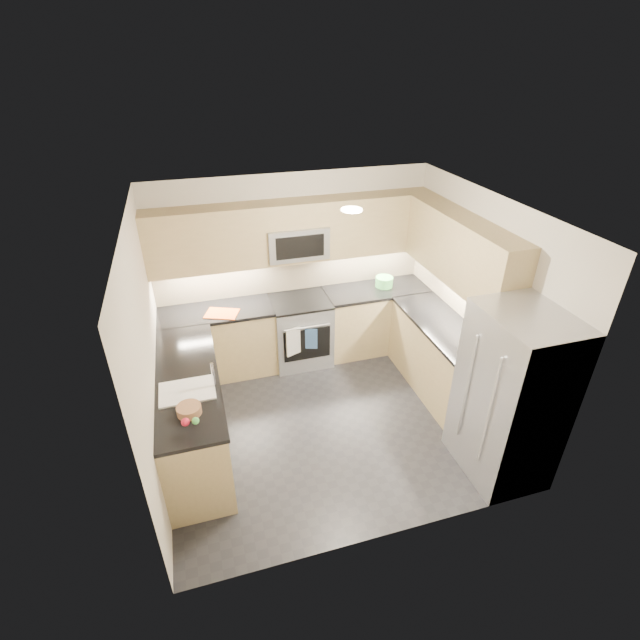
{
  "coord_description": "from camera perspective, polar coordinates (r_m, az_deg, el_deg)",
  "views": [
    {
      "loc": [
        -1.27,
        -3.94,
        3.76
      ],
      "look_at": [
        0.0,
        0.35,
        1.15
      ],
      "focal_mm": 26.0,
      "sensor_mm": 36.0,
      "label": 1
    }
  ],
  "objects": [
    {
      "name": "wall_front",
      "position": [
        3.66,
        8.95,
        -13.55
      ],
      "size": [
        3.6,
        0.02,
        2.5
      ],
      "primitive_type": "cube",
      "color": "beige",
      "rests_on": "floor"
    },
    {
      "name": "wall_back",
      "position": [
        6.21,
        -3.29,
        6.39
      ],
      "size": [
        3.6,
        0.02,
        2.5
      ],
      "primitive_type": "cube",
      "color": "beige",
      "rests_on": "floor"
    },
    {
      "name": "gas_range",
      "position": [
        6.3,
        -2.39,
        -1.39
      ],
      "size": [
        0.76,
        0.65,
        0.91
      ],
      "primitive_type": "cube",
      "color": "#A1A4A9",
      "rests_on": "floor"
    },
    {
      "name": "floor",
      "position": [
        5.59,
        1.04,
        -12.0
      ],
      "size": [
        3.6,
        3.2,
        0.0
      ],
      "primitive_type": "cube",
      "color": "#25252A",
      "rests_on": "ground"
    },
    {
      "name": "backsplash_right",
      "position": [
        5.93,
        16.61,
        3.32
      ],
      "size": [
        0.01,
        2.3,
        0.51
      ],
      "primitive_type": "cube",
      "color": "#C7B390",
      "rests_on": "wall_right"
    },
    {
      "name": "fruit_apple",
      "position": [
        4.14,
        -16.24,
        -11.97
      ],
      "size": [
        0.07,
        0.07,
        0.07
      ],
      "primitive_type": "sphere",
      "color": "red",
      "rests_on": "fruit_basket"
    },
    {
      "name": "countertop_peninsula",
      "position": [
        4.86,
        -16.12,
        -6.88
      ],
      "size": [
        0.63,
        2.0,
        0.04
      ],
      "primitive_type": "cube",
      "color": "black",
      "rests_on": "base_cab_peninsula"
    },
    {
      "name": "countertop_right",
      "position": [
        5.69,
        15.23,
        -0.81
      ],
      "size": [
        0.63,
        1.7,
        0.04
      ],
      "primitive_type": "cube",
      "color": "black",
      "rests_on": "base_cab_right"
    },
    {
      "name": "fridge_handle_left",
      "position": [
        4.49,
        20.02,
        -10.65
      ],
      "size": [
        0.02,
        0.02,
        1.2
      ],
      "primitive_type": "cylinder",
      "color": "#B2B5BA",
      "rests_on": "refrigerator"
    },
    {
      "name": "oven_handle",
      "position": [
        5.87,
        -1.59,
        -0.91
      ],
      "size": [
        0.6,
        0.02,
        0.02
      ],
      "primitive_type": "cylinder",
      "rotation": [
        0.0,
        1.57,
        0.0
      ],
      "color": "#B2B5BA",
      "rests_on": "gas_range"
    },
    {
      "name": "dish_towel_blue",
      "position": [
        5.96,
        -1.08,
        -2.34
      ],
      "size": [
        0.15,
        0.06,
        0.29
      ],
      "primitive_type": "cube",
      "rotation": [
        0.0,
        0.0,
        -0.32
      ],
      "color": "#2E4F7E",
      "rests_on": "oven_handle"
    },
    {
      "name": "wall_right",
      "position": [
        5.59,
        19.08,
        1.79
      ],
      "size": [
        0.02,
        3.2,
        2.5
      ],
      "primitive_type": "cube",
      "color": "beige",
      "rests_on": "floor"
    },
    {
      "name": "microwave_door",
      "position": [
        5.67,
        -2.45,
        8.96
      ],
      "size": [
        0.6,
        0.01,
        0.28
      ],
      "primitive_type": "cube",
      "color": "black",
      "rests_on": "microwave"
    },
    {
      "name": "base_cab_peninsula",
      "position": [
        5.15,
        -15.37,
        -11.07
      ],
      "size": [
        0.6,
        2.0,
        0.9
      ],
      "primitive_type": "cube",
      "color": "tan",
      "rests_on": "floor"
    },
    {
      "name": "backsplash_back",
      "position": [
        6.23,
        -3.27,
        5.91
      ],
      "size": [
        3.6,
        0.01,
        0.51
      ],
      "primitive_type": "cube",
      "color": "#C7B390",
      "rests_on": "wall_back"
    },
    {
      "name": "oven_door_glass",
      "position": [
        6.03,
        -1.61,
        -3.01
      ],
      "size": [
        0.62,
        0.02,
        0.45
      ],
      "primitive_type": "cube",
      "color": "black",
      "rests_on": "gas_range"
    },
    {
      "name": "microwave",
      "position": [
        5.86,
        -2.96,
        9.66
      ],
      "size": [
        0.76,
        0.4,
        0.4
      ],
      "primitive_type": "cube",
      "color": "gray",
      "rests_on": "upper_cab_back"
    },
    {
      "name": "upper_cab_back",
      "position": [
        5.84,
        -3.05,
        10.89
      ],
      "size": [
        3.6,
        0.35,
        0.75
      ],
      "primitive_type": "cube",
      "color": "tan",
      "rests_on": "wall_back"
    },
    {
      "name": "ceiling",
      "position": [
        4.32,
        1.35,
        13.33
      ],
      "size": [
        3.6,
        3.2,
        0.02
      ],
      "primitive_type": "cube",
      "color": "beige",
      "rests_on": "wall_back"
    },
    {
      "name": "fruit_pear",
      "position": [
        4.13,
        -15.08,
        -11.9
      ],
      "size": [
        0.06,
        0.06,
        0.06
      ],
      "primitive_type": "sphere",
      "color": "#50BA4F",
      "rests_on": "fruit_basket"
    },
    {
      "name": "base_cab_right",
      "position": [
        5.94,
        14.62,
        -4.7
      ],
      "size": [
        0.6,
        1.7,
        0.9
      ],
      "primitive_type": "cube",
      "color": "tan",
      "rests_on": "floor"
    },
    {
      "name": "dish_towel_check",
      "position": [
        5.91,
        -3.29,
        -2.69
      ],
      "size": [
        0.2,
        0.09,
        0.39
      ],
      "primitive_type": "cube",
      "rotation": [
        0.0,
        0.0,
        0.37
      ],
      "color": "silver",
      "rests_on": "oven_handle"
    },
    {
      "name": "countertop_back_right",
      "position": [
        6.41,
        6.97,
        3.73
      ],
      "size": [
        1.42,
        0.63,
        0.04
      ],
      "primitive_type": "cube",
      "color": "black",
      "rests_on": "base_cab_back_right"
    },
    {
      "name": "cutting_board",
      "position": [
        5.85,
        -11.98,
        0.79
      ],
      "size": [
        0.47,
        0.4,
        0.01
      ],
      "primitive_type": "cube",
      "rotation": [
        0.0,
        0.0,
        -0.39
      ],
      "color": "#F05716",
      "rests_on": "countertop_back_left"
    },
    {
      "name": "refrigerator",
      "position": [
        4.83,
        22.36,
        -8.74
      ],
      "size": [
        0.7,
        0.9,
        1.8
      ],
      "primitive_type": "cube",
      "color": "#A1A2A8",
      "rests_on": "floor"
    },
    {
      "name": "fruit_basket",
      "position": [
        4.37,
        -15.82,
        -10.59
      ],
      "size": [
        0.29,
        0.29,
        0.08
      ],
      "primitive_type": "cylinder",
      "rotation": [
        0.0,
        0.0,
        -0.38
      ],
      "color": "#A16E4B",
      "rests_on": "countertop_peninsula"
    },
    {
      "name": "upper_cab_right",
      "position": [
        5.46,
        16.99,
        8.2
      ],
      "size": [
        0.35,
        1.95,
        0.75
      ],
      "primitive_type": "cube",
      "color": "tan",
      "rests_on": "wall_right"
    },
    {
      "name": "wall_left",
      "position": [
        4.7,
        -20.31,
        -4.15
      ],
      "size": [
        0.02,
        3.2,
        2.5
      ],
      "primitive_type": "cube",
      "color": "beige",
      "rests_on": "floor"
    },
    {
      "name": "utensil_bowl",
      "position": [
        6.44,
        7.9,
        4.69
      ],
      "size": [
        0.3,
        0.3,
        0.14
      ],
      "primitive_type": "cylinder",
      "rotation": [
        0.0,
        0.0,
        -0.29
      ],
      "color": "#52C158",
      "rests_on": "countertop_back_right"
    },
    {
      "name": "faucet",
      "position": [
        4.56,
        -13.01,
        -6.65
      ],
      "size": [
        0.03,
        0.03,
        0.28
      ],
      "primitive_type": "cylinder",
      "color": "silver",
      "rests_on": "countertop_peninsula"
    },
    {
      "name": "base_cab_back_left",
      "position": [
        6.2,
        -12.26,
        -2.78
      ],
      "size": [
        1.42,
        0.6,
        0.9
      ],
      "primitive_type": "cube",
      "color": "tan",
      "rests_on": "floor"
    },
    {
      "name": "range_cooktop",
      "position": [
        6.07,
        -2.48,
        2.31
      ],
      "size": [
        0.76,
        0.65,
        0.03
      ],
      "primitive_type": "cube",
      "color": "black",
      "rests_on": "gas_range"
    },
    {
      "name": "sink_basin",
      "position": [
        4.68,
        -15.92,
        -9.06
      ],
      "size": [
        0.52,
        0.38,
        0.16
      ],
      "primitive_type": "cube",
      "color": "white",
      "rests_on": "base_cab_peninsula"
    },
    {
      "name": "fridge_handle_right",
      "position": [
        4.71,
        17.59,
        -8.01
      ],
      "size": [
        0.02,
        0.02,
        1.2
      ],
      "primitive_type": "cylinder",
      "color": "#B2B5BA",
      "rests_on": "refrigerator"
    },
    {
      "name": "countertop_back_left",
      "position": [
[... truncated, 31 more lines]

